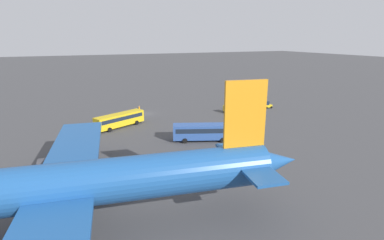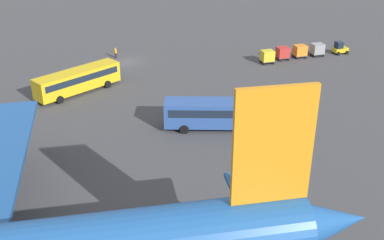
% 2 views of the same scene
% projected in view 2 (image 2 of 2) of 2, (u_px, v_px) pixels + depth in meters
% --- Properties ---
extents(ground_plane, '(600.00, 600.00, 0.00)m').
position_uv_depth(ground_plane, '(126.00, 62.00, 76.29)').
color(ground_plane, '#424244').
extents(shuttle_bus_near, '(12.08, 7.57, 3.16)m').
position_uv_depth(shuttle_bus_near, '(78.00, 79.00, 64.38)').
color(shuttle_bus_near, gold).
rests_on(shuttle_bus_near, ground).
extents(shuttle_bus_far, '(12.26, 7.03, 3.33)m').
position_uv_depth(shuttle_bus_far, '(217.00, 112.00, 54.85)').
color(shuttle_bus_far, '#2D5199').
rests_on(shuttle_bus_far, ground).
extents(baggage_tug, '(2.41, 1.65, 2.10)m').
position_uv_depth(baggage_tug, '(340.00, 48.00, 79.71)').
color(baggage_tug, gold).
rests_on(baggage_tug, ground).
extents(worker_person, '(0.38, 0.38, 1.74)m').
position_uv_depth(worker_person, '(116.00, 53.00, 77.70)').
color(worker_person, '#1E1E2D').
rests_on(worker_person, ground).
extents(cargo_cart_grey, '(2.07, 1.78, 2.06)m').
position_uv_depth(cargo_cart_grey, '(317.00, 49.00, 78.53)').
color(cargo_cart_grey, '#38383D').
rests_on(cargo_cart_grey, ground).
extents(cargo_cart_orange, '(2.07, 1.78, 2.06)m').
position_uv_depth(cargo_cart_orange, '(300.00, 51.00, 77.75)').
color(cargo_cart_orange, '#38383D').
rests_on(cargo_cart_orange, ground).
extents(cargo_cart_red, '(2.07, 1.78, 2.06)m').
position_uv_depth(cargo_cart_red, '(283.00, 53.00, 76.84)').
color(cargo_cart_red, '#38383D').
rests_on(cargo_cart_red, ground).
extents(cargo_cart_yellow, '(2.07, 1.78, 2.06)m').
position_uv_depth(cargo_cart_yellow, '(267.00, 56.00, 75.29)').
color(cargo_cart_yellow, '#38383D').
rests_on(cargo_cart_yellow, ground).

